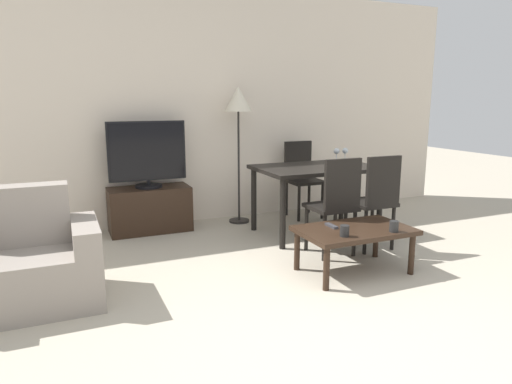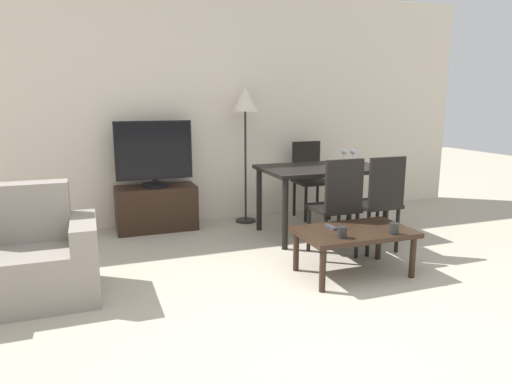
# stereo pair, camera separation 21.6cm
# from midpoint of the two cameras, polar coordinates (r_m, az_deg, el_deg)

# --- Properties ---
(ground_plane) EXTENTS (18.00, 18.00, 0.00)m
(ground_plane) POSITION_cam_midpoint_polar(r_m,az_deg,el_deg) (2.78, 10.49, -19.86)
(ground_plane) COLOR #B2A893
(wall_back) EXTENTS (7.12, 0.06, 2.70)m
(wall_back) POSITION_cam_midpoint_polar(r_m,az_deg,el_deg) (5.44, -9.03, 10.45)
(wall_back) COLOR beige
(wall_back) RESTS_ON ground_plane
(armchair) EXTENTS (0.99, 0.67, 0.83)m
(armchair) POSITION_cam_midpoint_polar(r_m,az_deg,el_deg) (3.67, -28.36, -8.07)
(armchair) COLOR gray
(armchair) RESTS_ON ground_plane
(tv_stand) EXTENTS (0.87, 0.41, 0.49)m
(tv_stand) POSITION_cam_midpoint_polar(r_m,az_deg,el_deg) (5.19, -14.30, -2.12)
(tv_stand) COLOR black
(tv_stand) RESTS_ON ground_plane
(tv) EXTENTS (0.83, 0.29, 0.72)m
(tv) POSITION_cam_midpoint_polar(r_m,az_deg,el_deg) (5.08, -14.64, 4.56)
(tv) COLOR black
(tv) RESTS_ON tv_stand
(coffee_table) EXTENTS (0.94, 0.58, 0.39)m
(coffee_table) POSITION_cam_midpoint_polar(r_m,az_deg,el_deg) (3.89, 10.65, -5.12)
(coffee_table) COLOR black
(coffee_table) RESTS_ON ground_plane
(dining_table) EXTENTS (1.28, 0.83, 0.74)m
(dining_table) POSITION_cam_midpoint_polar(r_m,az_deg,el_deg) (4.92, 6.31, 2.18)
(dining_table) COLOR black
(dining_table) RESTS_ON ground_plane
(dining_chair_near) EXTENTS (0.40, 0.40, 0.93)m
(dining_chair_near) POSITION_cam_midpoint_polar(r_m,az_deg,el_deg) (4.22, 8.48, -1.19)
(dining_chair_near) COLOR black
(dining_chair_near) RESTS_ON ground_plane
(dining_chair_far) EXTENTS (0.40, 0.40, 0.93)m
(dining_chair_far) POSITION_cam_midpoint_polar(r_m,az_deg,el_deg) (5.68, 4.63, 2.17)
(dining_chair_far) COLOR black
(dining_chair_far) RESTS_ON ground_plane
(dining_chair_near_right) EXTENTS (0.40, 0.40, 0.93)m
(dining_chair_near_right) POSITION_cam_midpoint_polar(r_m,az_deg,el_deg) (4.47, 13.36, -0.67)
(dining_chair_near_right) COLOR black
(dining_chair_near_right) RESTS_ON ground_plane
(floor_lamp) EXTENTS (0.32, 0.32, 1.58)m
(floor_lamp) POSITION_cam_midpoint_polar(r_m,az_deg,el_deg) (5.28, -3.42, 10.61)
(floor_lamp) COLOR black
(floor_lamp) RESTS_ON ground_plane
(remote_primary) EXTENTS (0.04, 0.15, 0.02)m
(remote_primary) POSITION_cam_midpoint_polar(r_m,az_deg,el_deg) (3.87, 7.84, -4.22)
(remote_primary) COLOR #38383D
(remote_primary) RESTS_ON coffee_table
(cup_white_near) EXTENTS (0.07, 0.07, 0.09)m
(cup_white_near) POSITION_cam_midpoint_polar(r_m,az_deg,el_deg) (3.83, 15.32, -4.18)
(cup_white_near) COLOR black
(cup_white_near) RESTS_ON coffee_table
(cup_colored_far) EXTENTS (0.07, 0.07, 0.09)m
(cup_colored_far) POSITION_cam_midpoint_polar(r_m,az_deg,el_deg) (3.62, 9.33, -4.83)
(cup_colored_far) COLOR black
(cup_colored_far) RESTS_ON coffee_table
(wine_glass_left) EXTENTS (0.07, 0.07, 0.15)m
(wine_glass_left) POSITION_cam_midpoint_polar(r_m,az_deg,el_deg) (5.38, 8.91, 4.97)
(wine_glass_left) COLOR silver
(wine_glass_left) RESTS_ON dining_table
(wine_glass_center) EXTENTS (0.07, 0.07, 0.15)m
(wine_glass_center) POSITION_cam_midpoint_polar(r_m,az_deg,el_deg) (5.43, 9.97, 4.99)
(wine_glass_center) COLOR silver
(wine_glass_center) RESTS_ON dining_table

